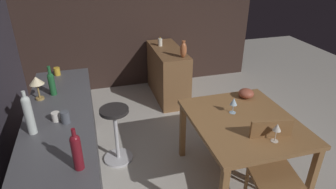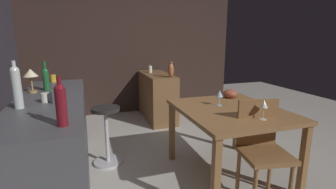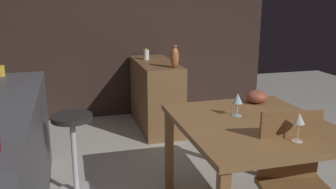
{
  "view_description": "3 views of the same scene",
  "coord_description": "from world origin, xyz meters",
  "px_view_note": "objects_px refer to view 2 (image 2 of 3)",
  "views": [
    {
      "loc": [
        -2.3,
        1.0,
        2.26
      ],
      "look_at": [
        0.4,
        0.23,
        0.82
      ],
      "focal_mm": 31.15,
      "sensor_mm": 36.0,
      "label": 1
    },
    {
      "loc": [
        -2.3,
        1.0,
        1.46
      ],
      "look_at": [
        0.28,
        0.14,
        0.83
      ],
      "focal_mm": 26.83,
      "sensor_mm": 36.0,
      "label": 2
    },
    {
      "loc": [
        -2.3,
        0.81,
        1.56
      ],
      "look_at": [
        0.22,
        0.11,
        0.87
      ],
      "focal_mm": 39.07,
      "sensor_mm": 36.0,
      "label": 3
    }
  ],
  "objects_px": {
    "counter_lamp": "(31,74)",
    "pillar_candle_tall": "(150,69)",
    "cup_slate": "(55,97)",
    "cup_mustard": "(53,78)",
    "bar_stool": "(107,134)",
    "wine_glass_right": "(220,94)",
    "fruit_bowl": "(230,94)",
    "vase_copper": "(171,70)",
    "cup_white": "(45,98)",
    "dining_table": "(231,117)",
    "chair_near_window": "(262,147)",
    "wine_bottle_green": "(46,78)",
    "wine_bottle_ruby": "(61,103)",
    "sideboard_cabinet": "(157,97)",
    "wine_glass_left": "(264,105)",
    "wine_bottle_clear": "(17,86)"
  },
  "relations": [
    {
      "from": "counter_lamp",
      "to": "pillar_candle_tall",
      "type": "distance_m",
      "value": 2.3
    },
    {
      "from": "cup_slate",
      "to": "cup_mustard",
      "type": "height_order",
      "value": "cup_slate"
    },
    {
      "from": "bar_stool",
      "to": "wine_glass_right",
      "type": "height_order",
      "value": "wine_glass_right"
    },
    {
      "from": "fruit_bowl",
      "to": "vase_copper",
      "type": "relative_size",
      "value": 0.69
    },
    {
      "from": "fruit_bowl",
      "to": "cup_white",
      "type": "bearing_deg",
      "value": 95.8
    },
    {
      "from": "dining_table",
      "to": "chair_near_window",
      "type": "bearing_deg",
      "value": -171.73
    },
    {
      "from": "wine_bottle_green",
      "to": "vase_copper",
      "type": "bearing_deg",
      "value": -62.1
    },
    {
      "from": "chair_near_window",
      "to": "wine_glass_right",
      "type": "height_order",
      "value": "same"
    },
    {
      "from": "wine_glass_right",
      "to": "wine_bottle_ruby",
      "type": "bearing_deg",
      "value": 112.76
    },
    {
      "from": "wine_bottle_green",
      "to": "counter_lamp",
      "type": "distance_m",
      "value": 0.15
    },
    {
      "from": "sideboard_cabinet",
      "to": "fruit_bowl",
      "type": "relative_size",
      "value": 6.5
    },
    {
      "from": "cup_slate",
      "to": "sideboard_cabinet",
      "type": "bearing_deg",
      "value": -37.12
    },
    {
      "from": "cup_white",
      "to": "vase_copper",
      "type": "relative_size",
      "value": 0.44
    },
    {
      "from": "dining_table",
      "to": "wine_bottle_ruby",
      "type": "xyz_separation_m",
      "value": [
        -0.47,
        1.54,
        0.4
      ]
    },
    {
      "from": "wine_bottle_ruby",
      "to": "cup_white",
      "type": "distance_m",
      "value": 0.72
    },
    {
      "from": "wine_glass_left",
      "to": "cup_white",
      "type": "relative_size",
      "value": 1.64
    },
    {
      "from": "cup_white",
      "to": "cup_slate",
      "type": "height_order",
      "value": "cup_slate"
    },
    {
      "from": "bar_stool",
      "to": "cup_slate",
      "type": "relative_size",
      "value": 6.3
    },
    {
      "from": "pillar_candle_tall",
      "to": "cup_white",
      "type": "bearing_deg",
      "value": 144.46
    },
    {
      "from": "bar_stool",
      "to": "counter_lamp",
      "type": "relative_size",
      "value": 2.81
    },
    {
      "from": "sideboard_cabinet",
      "to": "counter_lamp",
      "type": "distance_m",
      "value": 2.32
    },
    {
      "from": "cup_slate",
      "to": "dining_table",
      "type": "bearing_deg",
      "value": -95.59
    },
    {
      "from": "sideboard_cabinet",
      "to": "cup_mustard",
      "type": "xyz_separation_m",
      "value": [
        -0.81,
        1.58,
        0.54
      ]
    },
    {
      "from": "sideboard_cabinet",
      "to": "vase_copper",
      "type": "xyz_separation_m",
      "value": [
        -0.43,
        -0.11,
        0.53
      ]
    },
    {
      "from": "cup_slate",
      "to": "counter_lamp",
      "type": "bearing_deg",
      "value": 26.58
    },
    {
      "from": "wine_bottle_ruby",
      "to": "sideboard_cabinet",
      "type": "bearing_deg",
      "value": -27.93
    },
    {
      "from": "wine_bottle_ruby",
      "to": "cup_slate",
      "type": "relative_size",
      "value": 2.95
    },
    {
      "from": "wine_glass_left",
      "to": "vase_copper",
      "type": "height_order",
      "value": "vase_copper"
    },
    {
      "from": "cup_white",
      "to": "sideboard_cabinet",
      "type": "bearing_deg",
      "value": -39.52
    },
    {
      "from": "wine_glass_left",
      "to": "wine_bottle_clear",
      "type": "height_order",
      "value": "wine_bottle_clear"
    },
    {
      "from": "sideboard_cabinet",
      "to": "fruit_bowl",
      "type": "distance_m",
      "value": 1.76
    },
    {
      "from": "wine_bottle_green",
      "to": "wine_bottle_clear",
      "type": "xyz_separation_m",
      "value": [
        -0.68,
        0.12,
        0.05
      ]
    },
    {
      "from": "wine_glass_left",
      "to": "cup_slate",
      "type": "bearing_deg",
      "value": 72.48
    },
    {
      "from": "fruit_bowl",
      "to": "cup_mustard",
      "type": "xyz_separation_m",
      "value": [
        0.85,
        2.02,
        0.15
      ]
    },
    {
      "from": "chair_near_window",
      "to": "cup_slate",
      "type": "height_order",
      "value": "cup_slate"
    },
    {
      "from": "wine_glass_left",
      "to": "chair_near_window",
      "type": "bearing_deg",
      "value": 156.67
    },
    {
      "from": "wine_bottle_clear",
      "to": "bar_stool",
      "type": "bearing_deg",
      "value": -49.74
    },
    {
      "from": "wine_glass_right",
      "to": "wine_bottle_green",
      "type": "height_order",
      "value": "wine_bottle_green"
    },
    {
      "from": "sideboard_cabinet",
      "to": "cup_white",
      "type": "relative_size",
      "value": 10.21
    },
    {
      "from": "chair_near_window",
      "to": "fruit_bowl",
      "type": "bearing_deg",
      "value": -12.6
    },
    {
      "from": "chair_near_window",
      "to": "fruit_bowl",
      "type": "height_order",
      "value": "chair_near_window"
    },
    {
      "from": "wine_bottle_green",
      "to": "sideboard_cabinet",
      "type": "bearing_deg",
      "value": -50.08
    },
    {
      "from": "wine_bottle_clear",
      "to": "cup_slate",
      "type": "relative_size",
      "value": 3.49
    },
    {
      "from": "fruit_bowl",
      "to": "cup_mustard",
      "type": "distance_m",
      "value": 2.2
    },
    {
      "from": "sideboard_cabinet",
      "to": "chair_near_window",
      "type": "relative_size",
      "value": 1.21
    },
    {
      "from": "wine_bottle_clear",
      "to": "cup_white",
      "type": "xyz_separation_m",
      "value": [
        0.15,
        -0.17,
        -0.14
      ]
    },
    {
      "from": "sideboard_cabinet",
      "to": "bar_stool",
      "type": "distance_m",
      "value": 1.74
    },
    {
      "from": "wine_bottle_clear",
      "to": "cup_mustard",
      "type": "xyz_separation_m",
      "value": [
        1.2,
        -0.13,
        -0.14
      ]
    },
    {
      "from": "wine_bottle_green",
      "to": "cup_mustard",
      "type": "bearing_deg",
      "value": -1.3
    },
    {
      "from": "cup_white",
      "to": "wine_bottle_ruby",
      "type": "bearing_deg",
      "value": -164.98
    }
  ]
}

